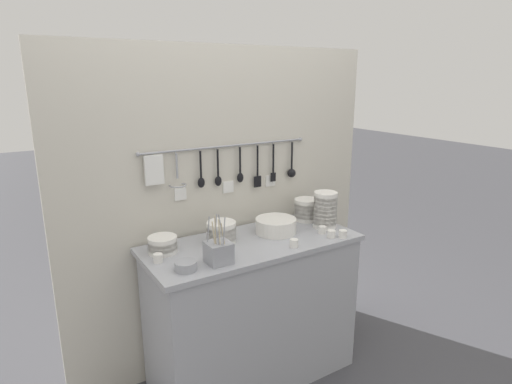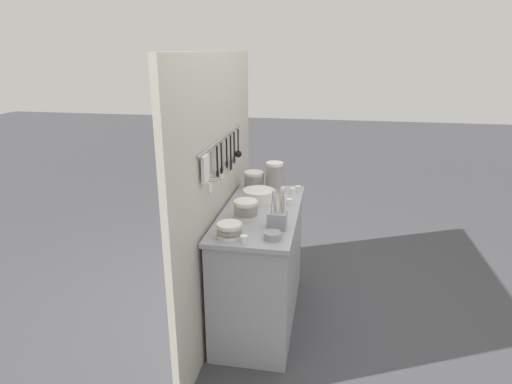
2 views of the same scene
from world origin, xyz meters
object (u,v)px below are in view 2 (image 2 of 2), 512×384
(cup_centre, at_px, (244,239))
(cup_front_right, at_px, (298,189))
(bowl_stack_nested_right, at_px, (274,176))
(steel_mixing_bowl, at_px, (272,235))
(bowl_stack_wide_centre, at_px, (229,230))
(bowl_stack_tall_left, at_px, (246,209))
(cup_beside_plates, at_px, (293,190))
(plate_stack, at_px, (259,195))
(bowl_stack_short_front, at_px, (254,180))
(cutlery_caddy, at_px, (277,219))
(cup_by_caddy, at_px, (289,202))
(cup_back_left, at_px, (283,190))

(cup_centre, xyz_separation_m, cup_front_right, (1.03, -0.24, 0.00))
(bowl_stack_nested_right, bearing_deg, steel_mixing_bowl, -172.98)
(bowl_stack_wide_centre, bearing_deg, bowl_stack_tall_left, -6.31)
(cup_beside_plates, bearing_deg, plate_stack, 133.79)
(bowl_stack_short_front, height_order, plate_stack, bowl_stack_short_front)
(bowl_stack_wide_centre, bearing_deg, steel_mixing_bowl, -85.68)
(cutlery_caddy, xyz_separation_m, cup_beside_plates, (0.72, -0.03, -0.04))
(bowl_stack_short_front, xyz_separation_m, steel_mixing_bowl, (-0.97, -0.29, -0.05))
(bowl_stack_short_front, bearing_deg, steel_mixing_bowl, -163.35)
(cup_beside_plates, height_order, cup_centre, same)
(plate_stack, height_order, cup_by_caddy, plate_stack)
(plate_stack, distance_m, cup_beside_plates, 0.33)
(bowl_stack_wide_centre, bearing_deg, cup_back_left, -13.81)
(bowl_stack_wide_centre, distance_m, cutlery_caddy, 0.33)
(bowl_stack_tall_left, bearing_deg, cup_beside_plates, -24.73)
(bowl_stack_short_front, bearing_deg, cutlery_caddy, -159.55)
(bowl_stack_nested_right, distance_m, bowl_stack_short_front, 0.17)
(bowl_stack_wide_centre, relative_size, bowl_stack_short_front, 0.97)
(bowl_stack_short_front, height_order, bowl_stack_tall_left, bowl_stack_short_front)
(bowl_stack_short_front, bearing_deg, bowl_stack_tall_left, -174.60)
(cup_by_caddy, height_order, cup_beside_plates, same)
(plate_stack, relative_size, cutlery_caddy, 0.93)
(cup_back_left, relative_size, cup_beside_plates, 1.00)
(cup_beside_plates, bearing_deg, cutlery_caddy, 177.28)
(bowl_stack_nested_right, relative_size, steel_mixing_bowl, 2.06)
(steel_mixing_bowl, height_order, cup_front_right, same)
(bowl_stack_tall_left, relative_size, cup_by_caddy, 3.50)
(plate_stack, distance_m, cup_front_right, 0.40)
(steel_mixing_bowl, bearing_deg, cup_by_caddy, -3.75)
(cup_front_right, bearing_deg, cup_centre, 167.04)
(plate_stack, xyz_separation_m, cup_front_right, (0.28, -0.28, -0.02))
(bowl_stack_nested_right, height_order, cup_back_left, bowl_stack_nested_right)
(bowl_stack_nested_right, xyz_separation_m, bowl_stack_tall_left, (-0.67, 0.11, -0.05))
(bowl_stack_nested_right, xyz_separation_m, cup_back_left, (-0.09, -0.08, -0.09))
(steel_mixing_bowl, relative_size, cutlery_caddy, 0.41)
(bowl_stack_short_front, bearing_deg, cup_front_right, -92.95)
(cup_by_caddy, bearing_deg, bowl_stack_nested_right, 24.27)
(bowl_stack_wide_centre, bearing_deg, cup_by_caddy, -25.41)
(steel_mixing_bowl, bearing_deg, cutlery_caddy, -2.04)
(cup_centre, bearing_deg, cutlery_caddy, -32.88)
(cutlery_caddy, bearing_deg, steel_mixing_bowl, 177.96)
(bowl_stack_short_front, relative_size, cutlery_caddy, 0.61)
(bowl_stack_nested_right, distance_m, cup_front_right, 0.22)
(cup_by_caddy, distance_m, cup_front_right, 0.33)
(cutlery_caddy, xyz_separation_m, cup_front_right, (0.77, -0.07, -0.04))
(cup_beside_plates, bearing_deg, cup_back_left, 90.12)
(cutlery_caddy, bearing_deg, bowl_stack_short_front, 20.45)
(bowl_stack_tall_left, bearing_deg, plate_stack, -4.68)
(bowl_stack_tall_left, distance_m, cup_front_right, 0.71)
(cup_back_left, bearing_deg, cup_by_caddy, -163.48)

